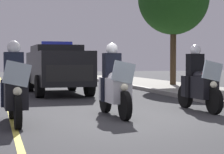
% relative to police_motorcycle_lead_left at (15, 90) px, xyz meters
% --- Properties ---
extents(ground_plane, '(80.00, 80.00, 0.00)m').
position_rel_police_motorcycle_lead_left_xyz_m(ground_plane, '(-0.20, 2.37, -0.70)').
color(ground_plane, '#333335').
extents(lane_stripe_center, '(48.00, 0.12, 0.01)m').
position_rel_police_motorcycle_lead_left_xyz_m(lane_stripe_center, '(-0.20, -0.04, -0.70)').
color(lane_stripe_center, '#E0D14C').
rests_on(lane_stripe_center, ground).
extents(police_motorcycle_lead_left, '(2.14, 0.58, 1.72)m').
position_rel_police_motorcycle_lead_left_xyz_m(police_motorcycle_lead_left, '(0.00, 0.00, 0.00)').
color(police_motorcycle_lead_left, black).
rests_on(police_motorcycle_lead_left, ground).
extents(police_motorcycle_lead_right, '(2.14, 0.58, 1.72)m').
position_rel_police_motorcycle_lead_left_xyz_m(police_motorcycle_lead_right, '(-0.56, 2.30, 0.00)').
color(police_motorcycle_lead_right, black).
rests_on(police_motorcycle_lead_right, ground).
extents(police_motorcycle_trailing, '(2.14, 0.58, 1.72)m').
position_rel_police_motorcycle_lead_left_xyz_m(police_motorcycle_trailing, '(-0.96, 4.68, 0.00)').
color(police_motorcycle_trailing, black).
rests_on(police_motorcycle_trailing, ground).
extents(police_suv, '(4.96, 2.19, 2.05)m').
position_rel_police_motorcycle_lead_left_xyz_m(police_suv, '(-7.48, 1.96, 0.37)').
color(police_suv, black).
rests_on(police_suv, ground).
extents(cyclist_background, '(1.76, 0.33, 1.69)m').
position_rel_police_motorcycle_lead_left_xyz_m(cyclist_background, '(-12.60, 4.52, 0.14)').
color(cyclist_background, black).
rests_on(cyclist_background, ground).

